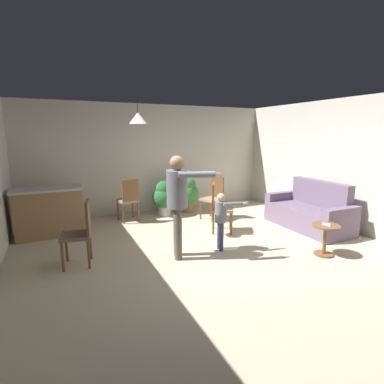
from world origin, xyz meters
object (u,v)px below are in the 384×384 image
at_px(dining_chair_by_counter, 81,231).
at_px(spare_remote_on_table, 327,224).
at_px(couch_floral, 310,212).
at_px(dining_chair_near_wall, 214,196).
at_px(potted_plant_by_wall, 164,196).
at_px(side_table_by_couch, 325,236).
at_px(dining_chair_centre_back, 129,198).
at_px(person_adult, 178,196).
at_px(person_child, 221,215).
at_px(potted_plant_corner, 187,193).
at_px(kitchen_counter, 49,212).
at_px(dining_chair_spare, 219,206).

bearing_deg(dining_chair_by_counter, spare_remote_on_table, -100.03).
bearing_deg(spare_remote_on_table, couch_floral, 52.14).
bearing_deg(dining_chair_near_wall, potted_plant_by_wall, 31.31).
xyz_separation_m(side_table_by_couch, dining_chair_centre_back, (-2.47, 3.25, 0.22)).
height_order(side_table_by_couch, person_adult, person_adult).
relative_size(person_child, dining_chair_by_counter, 1.00).
bearing_deg(spare_remote_on_table, dining_chair_by_counter, 159.52).
xyz_separation_m(side_table_by_couch, potted_plant_by_wall, (-1.58, 3.37, 0.15)).
bearing_deg(person_adult, potted_plant_corner, 169.87).
bearing_deg(couch_floral, spare_remote_on_table, 143.52).
relative_size(dining_chair_by_counter, dining_chair_near_wall, 1.00).
bearing_deg(dining_chair_by_counter, person_child, -90.05).
bearing_deg(kitchen_counter, person_adult, -47.71).
relative_size(side_table_by_couch, spare_remote_on_table, 4.00).
bearing_deg(kitchen_counter, dining_chair_spare, -22.03).
distance_m(kitchen_counter, dining_chair_spare, 3.35).
bearing_deg(side_table_by_couch, dining_chair_by_counter, 159.97).
xyz_separation_m(couch_floral, dining_chair_centre_back, (-3.37, 2.08, 0.21)).
distance_m(dining_chair_spare, potted_plant_corner, 1.68).
relative_size(couch_floral, side_table_by_couch, 3.50).
bearing_deg(dining_chair_near_wall, potted_plant_corner, 0.26).
height_order(dining_chair_spare, potted_plant_corner, dining_chair_spare).
xyz_separation_m(couch_floral, spare_remote_on_table, (-0.92, -1.19, 0.21)).
bearing_deg(spare_remote_on_table, dining_chair_spare, 118.44).
height_order(couch_floral, dining_chair_centre_back, same).
distance_m(dining_chair_near_wall, potted_plant_by_wall, 1.22).
bearing_deg(person_adult, dining_chair_spare, 140.67).
relative_size(dining_chair_centre_back, potted_plant_corner, 1.11).
bearing_deg(potted_plant_corner, person_adult, -117.22).
distance_m(couch_floral, person_child, 2.37).
bearing_deg(dining_chair_near_wall, person_child, 133.54).
xyz_separation_m(dining_chair_centre_back, dining_chair_spare, (1.48, -1.48, 0.00)).
bearing_deg(potted_plant_by_wall, person_adult, -104.64).
xyz_separation_m(person_adult, potted_plant_corner, (1.28, 2.49, -0.53)).
bearing_deg(dining_chair_by_counter, person_adult, -94.44).
bearing_deg(dining_chair_by_counter, potted_plant_corner, -41.73).
xyz_separation_m(couch_floral, side_table_by_couch, (-0.90, -1.16, -0.00)).
height_order(dining_chair_spare, spare_remote_on_table, dining_chair_spare).
xyz_separation_m(side_table_by_couch, dining_chair_by_counter, (-3.65, 1.33, 0.22)).
distance_m(dining_chair_near_wall, dining_chair_spare, 0.94).
xyz_separation_m(dining_chair_by_counter, dining_chair_near_wall, (3.03, 1.30, 0.00)).
bearing_deg(person_adult, spare_remote_on_table, 83.15).
relative_size(dining_chair_by_counter, potted_plant_corner, 1.11).
xyz_separation_m(kitchen_counter, person_adult, (1.88, -2.07, 0.55)).
relative_size(side_table_by_couch, dining_chair_spare, 0.52).
bearing_deg(person_child, spare_remote_on_table, 65.99).
relative_size(dining_chair_centre_back, potted_plant_by_wall, 1.16).
height_order(dining_chair_near_wall, dining_chair_spare, same).
bearing_deg(dining_chair_near_wall, dining_chair_spare, 135.91).
xyz_separation_m(couch_floral, potted_plant_corner, (-1.83, 2.27, 0.16)).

